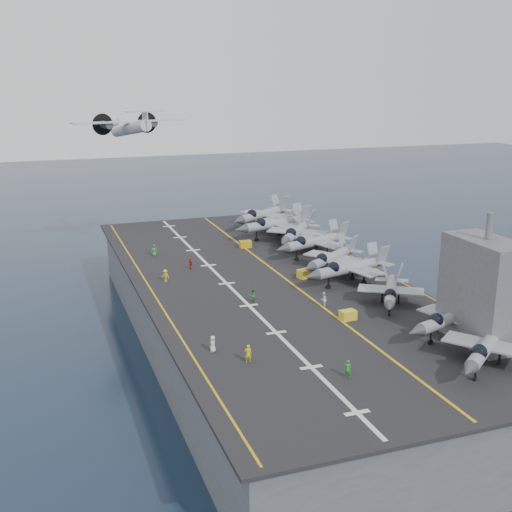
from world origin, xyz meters
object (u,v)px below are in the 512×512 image
object	(u,v)px
island_superstructure	(484,278)
transport_plane	(131,129)
fighter_jet_0	(486,345)
tow_cart_a	(348,315)

from	to	relation	value
island_superstructure	transport_plane	distance (m)	87.90
fighter_jet_0	tow_cart_a	bearing A→B (deg)	113.27
tow_cart_a	island_superstructure	bearing A→B (deg)	-44.89
transport_plane	island_superstructure	bearing A→B (deg)	-72.86
tow_cart_a	transport_plane	world-z (taller)	transport_plane
island_superstructure	fighter_jet_0	size ratio (longest dim) A/B	0.91
fighter_jet_0	tow_cart_a	xyz separation A→B (m)	(-7.24, 16.84, -1.78)
fighter_jet_0	transport_plane	bearing A→B (deg)	103.80
transport_plane	tow_cart_a	bearing A→B (deg)	-78.54
island_superstructure	fighter_jet_0	xyz separation A→B (m)	(-3.79, -5.85, -5.12)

